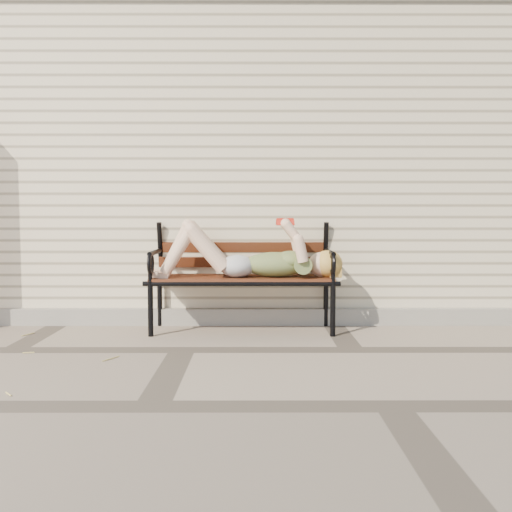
{
  "coord_description": "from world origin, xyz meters",
  "views": [
    {
      "loc": [
        0.53,
        -4.14,
        0.98
      ],
      "look_at": [
        0.54,
        0.55,
        0.66
      ],
      "focal_mm": 40.0,
      "sensor_mm": 36.0,
      "label": 1
    }
  ],
  "objects": [
    {
      "name": "house_roof",
      "position": [
        0.0,
        3.0,
        3.15
      ],
      "size": [
        8.3,
        4.3,
        0.3
      ],
      "primitive_type": "cube",
      "color": "#40322E",
      "rests_on": "house_wall"
    },
    {
      "name": "house_wall",
      "position": [
        0.0,
        3.0,
        1.5
      ],
      "size": [
        8.0,
        4.0,
        3.0
      ],
      "primitive_type": "cube",
      "color": "beige",
      "rests_on": "ground"
    },
    {
      "name": "garden_bench",
      "position": [
        0.43,
        0.81,
        0.62
      ],
      "size": [
        1.7,
        0.68,
        1.1
      ],
      "color": "black",
      "rests_on": "ground"
    },
    {
      "name": "foundation_strip",
      "position": [
        0.0,
        0.97,
        0.07
      ],
      "size": [
        8.0,
        0.1,
        0.15
      ],
      "primitive_type": "cube",
      "color": "#99968A",
      "rests_on": "ground"
    },
    {
      "name": "reading_woman",
      "position": [
        0.44,
        0.68,
        0.65
      ],
      "size": [
        1.6,
        0.36,
        0.5
      ],
      "color": "#0B404D",
      "rests_on": "ground"
    },
    {
      "name": "ground",
      "position": [
        0.0,
        0.0,
        0.0
      ],
      "size": [
        80.0,
        80.0,
        0.0
      ],
      "primitive_type": "plane",
      "color": "gray",
      "rests_on": "ground"
    }
  ]
}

